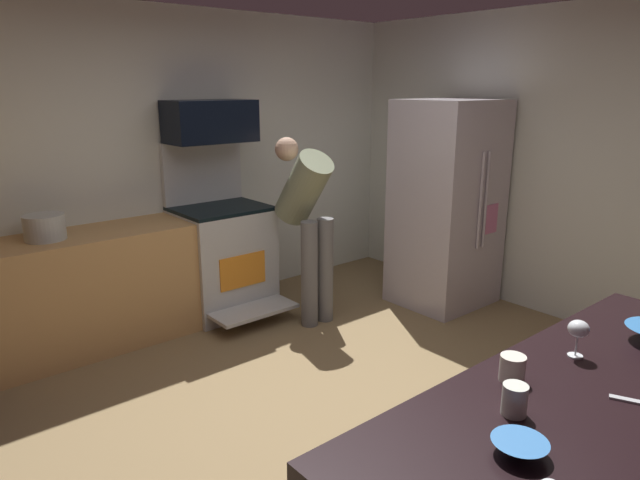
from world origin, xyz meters
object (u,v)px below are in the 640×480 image
Objects in this scene: person_cook at (307,216)px; microwave at (210,121)px; mixing_bowl_small at (519,448)px; wine_glass_mid at (578,330)px; stock_pot at (45,227)px; mug_tea at (515,400)px; mug_coffee at (512,368)px; refrigerator at (447,204)px; oven_range at (222,256)px.

microwave is at bearing 122.52° from person_cook.
person_cook is 9.06× the size of mixing_bowl_small.
wine_glass_mid is 3.49m from stock_pot.
mug_tea is at bearing -103.60° from microwave.
mug_coffee is (0.38, 0.26, 0.03)m from mixing_bowl_small.
wine_glass_mid is 1.47× the size of mug_tea.
microwave is 0.40× the size of refrigerator.
wine_glass_mid is at bearing 6.98° from mug_tea.
microwave is 7.43× the size of mug_coffee.
oven_range is 14.98× the size of mug_coffee.
refrigerator is 17.26× the size of mug_tea.
stock_pot is at bearing 179.47° from oven_range.
oven_range is 1.16m from microwave.
wine_glass_mid is at bearing 15.00° from mixing_bowl_small.
oven_range is at bearing 146.52° from refrigerator.
mixing_bowl_small is at bearing -83.54° from stock_pot.
person_cook is at bearing 64.58° from mug_tea.
microwave is 0.48× the size of person_cook.
stock_pot reaches higher than mug_tea.
microwave is 2.64× the size of stock_pot.
oven_range is at bearing -0.53° from stock_pot.
person_cook is at bearing -53.80° from oven_range.
refrigerator is (1.69, -1.11, 0.42)m from oven_range.
oven_range reaches higher than mug_coffee.
mixing_bowl_small is 3.52m from stock_pot.
stock_pot reaches higher than wine_glass_mid.
mixing_bowl_small is at bearing -144.22° from mug_tea.
mug_tea is at bearing -138.39° from refrigerator.
mug_coffee is (-0.64, -3.32, -0.72)m from microwave.
mug_coffee is (-1.10, -2.59, 0.04)m from person_cook.
person_cook reaches higher than mug_tea.
wine_glass_mid is (-1.95, -2.17, 0.09)m from refrigerator.
mixing_bowl_small is at bearing -165.00° from wine_glass_mid.
wine_glass_mid is at bearing -105.36° from person_cook.
person_cook is 9.81× the size of wine_glass_mid.
mixing_bowl_small is at bearing -138.75° from refrigerator.
oven_range is 0.88m from person_cook.
microwave is 3.62m from mug_tea.
microwave is 1.14m from person_cook.
mug_tea is (-0.83, -3.35, 0.45)m from oven_range.
mug_coffee is at bearing -100.91° from microwave.
wine_glass_mid is at bearing -94.54° from microwave.
microwave reaches higher than mixing_bowl_small.
mug_tea reaches higher than mug_coffee.
mug_coffee is at bearing -137.79° from refrigerator.
stock_pot is at bearing -176.75° from microwave.
microwave is at bearing 144.38° from refrigerator.
mug_coffee is at bearing 34.61° from mixing_bowl_small.
oven_range reaches higher than stock_pot.
refrigerator is at bearing -21.61° from person_cook.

